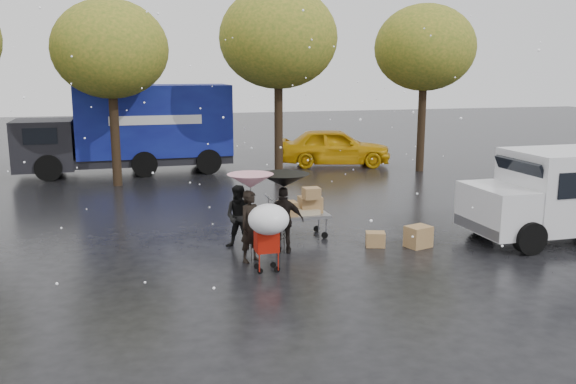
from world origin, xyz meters
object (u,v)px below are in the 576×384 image
object	(u,v)px
shopping_cart	(268,223)
white_van	(571,192)
blue_truck	(133,129)
person_black	(284,220)
vendor_cart	(301,208)
person_pink	(251,226)
yellow_taxi	(335,147)

from	to	relation	value
shopping_cart	white_van	xyz separation A→B (m)	(7.83, 0.63, 0.10)
white_van	blue_truck	size ratio (longest dim) A/B	0.59
person_black	vendor_cart	size ratio (longest dim) A/B	1.01
person_black	vendor_cart	world-z (taller)	person_black
person_pink	vendor_cart	world-z (taller)	person_pink
vendor_cart	blue_truck	distance (m)	11.68
vendor_cart	yellow_taxi	world-z (taller)	yellow_taxi
vendor_cart	shopping_cart	distance (m)	2.89
white_van	yellow_taxi	bearing A→B (deg)	97.84
person_pink	yellow_taxi	size ratio (longest dim) A/B	0.33
person_black	white_van	xyz separation A→B (m)	(7.15, -0.66, 0.39)
blue_truck	person_pink	bearing A→B (deg)	-80.55
person_black	vendor_cart	bearing A→B (deg)	-104.06
blue_truck	white_van	bearing A→B (deg)	-51.84
person_pink	white_van	size ratio (longest dim) A/B	0.32
vendor_cart	blue_truck	size ratio (longest dim) A/B	0.18
person_black	shopping_cart	world-z (taller)	person_black
vendor_cart	yellow_taxi	distance (m)	11.54
person_black	yellow_taxi	distance (m)	12.93
blue_truck	shopping_cart	bearing A→B (deg)	-80.41
yellow_taxi	person_pink	bearing A→B (deg)	167.27
person_black	yellow_taxi	xyz separation A→B (m)	(5.44, 11.73, 0.05)
person_black	blue_truck	xyz separation A→B (m)	(-2.96, 12.21, 0.99)
shopping_cart	white_van	bearing A→B (deg)	4.62
shopping_cart	yellow_taxi	xyz separation A→B (m)	(6.12, 13.02, -0.25)
vendor_cart	white_van	bearing A→B (deg)	-16.11
white_van	blue_truck	world-z (taller)	blue_truck
white_van	vendor_cart	bearing A→B (deg)	163.89
vendor_cart	white_van	world-z (taller)	white_van
person_pink	vendor_cart	size ratio (longest dim) A/B	1.04
person_black	shopping_cart	bearing A→B (deg)	80.93
person_pink	white_van	world-z (taller)	white_van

